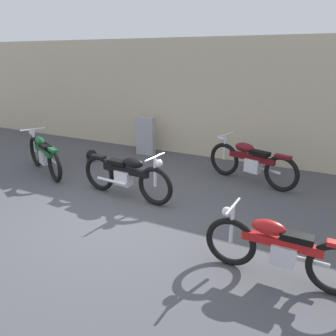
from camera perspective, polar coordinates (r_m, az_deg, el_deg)
The scene contains 8 objects.
ground_plane at distance 6.03m, azimuth -9.12°, elevation -8.18°, with size 40.00×40.00×0.00m, color #47474C.
building_wall at distance 9.30m, azimuth 6.73°, elevation 11.59°, with size 18.00×0.30×3.15m, color beige.
stone_marker at distance 9.53m, azimuth -3.86°, elevation 5.46°, with size 0.52×0.20×1.06m, color #9E9EA3.
helmet at distance 9.23m, azimuth -12.89°, elevation 2.15°, with size 0.30×0.30×0.30m, color black.
motorcycle_green at distance 8.48m, azimuth -20.38°, elevation 2.22°, with size 1.99×1.10×0.97m.
motorcycle_red at distance 4.47m, azimuth 18.42°, elevation -12.92°, with size 1.97×0.55×0.88m.
motorcycle_black at distance 6.61m, azimuth -7.11°, elevation -1.24°, with size 2.15×0.60×0.97m.
motorcycle_maroon at distance 7.57m, azimuth 13.87°, elevation 1.03°, with size 2.13×0.88×0.99m.
Camera 1 is at (3.29, -4.27, 2.69)m, focal length 35.79 mm.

